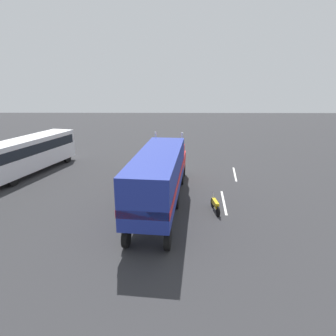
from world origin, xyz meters
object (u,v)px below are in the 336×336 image
parked_bus (30,152)px  motorcycle (215,205)px  semi_truck (161,172)px  person_bystander (120,192)px

parked_bus → motorcycle: bearing=-118.0°
semi_truck → person_bystander: (0.49, 2.99, -1.63)m
semi_truck → person_bystander: size_ratio=8.80×
semi_truck → parked_bus: size_ratio=1.27×
parked_bus → motorcycle: size_ratio=5.36×
parked_bus → motorcycle: 18.70m
person_bystander → motorcycle: (-1.31, -6.67, -0.41)m
semi_truck → motorcycle: size_ratio=6.81×
person_bystander → motorcycle: person_bystander is taller
person_bystander → motorcycle: bearing=-101.1°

